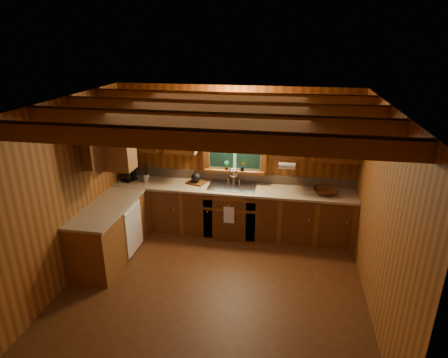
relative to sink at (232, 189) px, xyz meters
The scene contains 20 objects.
room 1.66m from the sink, 90.00° to the right, with size 4.20×4.20×4.20m.
ceiling_beams 2.29m from the sink, 90.00° to the right, with size 4.20×2.54×0.18m.
base_cabinets 0.73m from the sink, 147.14° to the right, with size 4.20×2.22×0.86m.
countertop 0.57m from the sink, 146.97° to the right, with size 4.20×2.24×0.04m.
backsplash 0.31m from the sink, 90.00° to the left, with size 4.20×0.02×0.16m, color #998867.
dishwasher_panel 1.79m from the sink, 147.88° to the right, with size 0.02×0.60×0.80m, color white.
upper_cabinets 1.15m from the sink, 162.32° to the right, with size 4.19×1.77×0.78m.
window 0.72m from the sink, 90.00° to the left, with size 1.12×0.08×1.00m.
window_sill 0.34m from the sink, 90.00° to the left, with size 1.06×0.14×0.04m, color brown.
wall_sconce 1.32m from the sink, 90.00° to the left, with size 0.45×0.21×0.17m.
paper_towel_roll 1.06m from the sink, ahead, with size 0.11×0.11×0.27m, color white.
dish_towel 0.48m from the sink, 90.00° to the right, with size 0.18×0.01×0.30m, color white.
sink is the anchor object (origin of this frame).
coffee_maker 1.91m from the sink, behind, with size 0.20×0.25×0.35m.
utensil_crock 1.57m from the sink, behind, with size 0.12×0.12×0.34m.
cutting_board 0.67m from the sink, behind, with size 0.31×0.22×0.03m, color #502A11.
teakettle 0.68m from the sink, behind, with size 0.17×0.17×0.21m.
wicker_basket 1.56m from the sink, ahead, with size 0.38×0.38×0.09m, color #48230C.
potted_plant_left 0.44m from the sink, 124.20° to the left, with size 0.09×0.06×0.17m, color #502A11.
potted_plant_right 0.44m from the sink, 49.06° to the left, with size 0.10×0.08×0.17m, color #502A11.
Camera 1 is at (0.94, -4.42, 3.37)m, focal length 30.31 mm.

